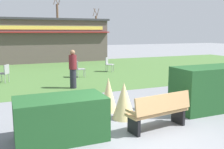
% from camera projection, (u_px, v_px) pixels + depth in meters
% --- Properties ---
extents(ground_plane, '(80.00, 80.00, 0.00)m').
position_uv_depth(ground_plane, '(146.00, 140.00, 5.84)').
color(ground_plane, slate).
extents(lawn_patch, '(36.00, 12.00, 0.01)m').
position_uv_depth(lawn_patch, '(57.00, 72.00, 15.58)').
color(lawn_patch, '#446B33').
rests_on(lawn_patch, ground_plane).
extents(park_bench, '(1.75, 0.74, 0.95)m').
position_uv_depth(park_bench, '(159.00, 111.00, 6.42)').
color(park_bench, tan).
rests_on(park_bench, ground_plane).
extents(hedge_left, '(2.02, 1.10, 1.00)m').
position_uv_depth(hedge_left, '(61.00, 118.00, 5.81)').
color(hedge_left, '#1E4C23').
rests_on(hedge_left, ground_plane).
extents(hedge_right, '(2.59, 1.10, 1.38)m').
position_uv_depth(hedge_right, '(212.00, 88.00, 8.09)').
color(hedge_right, '#1E4C23').
rests_on(hedge_right, ground_plane).
extents(ornamental_grass_behind_left, '(0.54, 0.54, 1.07)m').
position_uv_depth(ornamental_grass_behind_left, '(108.00, 95.00, 7.90)').
color(ornamental_grass_behind_left, '#D1BC7F').
rests_on(ornamental_grass_behind_left, ground_plane).
extents(ornamental_grass_behind_right, '(0.66, 0.66, 1.05)m').
position_uv_depth(ornamental_grass_behind_right, '(124.00, 101.00, 7.23)').
color(ornamental_grass_behind_right, '#D1BC7F').
rests_on(ornamental_grass_behind_right, ground_plane).
extents(food_kiosk, '(9.23, 4.07, 3.53)m').
position_uv_depth(food_kiosk, '(51.00, 40.00, 21.75)').
color(food_kiosk, '#594C47').
rests_on(food_kiosk, ground_plane).
extents(cafe_chair_west, '(0.48, 0.48, 0.89)m').
position_uv_depth(cafe_chair_west, '(79.00, 68.00, 13.84)').
color(cafe_chair_west, gray).
rests_on(cafe_chair_west, ground_plane).
extents(cafe_chair_east, '(0.60, 0.60, 0.89)m').
position_uv_depth(cafe_chair_east, '(5.00, 72.00, 12.37)').
color(cafe_chair_east, gray).
rests_on(cafe_chair_east, ground_plane).
extents(cafe_chair_center, '(0.62, 0.62, 0.89)m').
position_uv_depth(cafe_chair_center, '(108.00, 63.00, 15.83)').
color(cafe_chair_center, gray).
rests_on(cafe_chair_center, ground_plane).
extents(person_strolling, '(0.34, 0.34, 1.69)m').
position_uv_depth(person_strolling, '(73.00, 69.00, 11.10)').
color(person_strolling, '#23232D').
rests_on(person_strolling, ground_plane).
extents(parked_car_west_slot, '(4.32, 2.30, 1.20)m').
position_uv_depth(parked_car_west_slot, '(7.00, 49.00, 26.61)').
color(parked_car_west_slot, navy).
rests_on(parked_car_west_slot, ground_plane).
extents(parked_car_center_slot, '(4.30, 2.25, 1.20)m').
position_uv_depth(parked_car_center_slot, '(58.00, 48.00, 28.64)').
color(parked_car_center_slot, maroon).
rests_on(parked_car_center_slot, ground_plane).
extents(tree_left_bg, '(0.91, 0.96, 5.80)m').
position_uv_depth(tree_left_bg, '(96.00, 31.00, 37.12)').
color(tree_left_bg, brown).
rests_on(tree_left_bg, ground_plane).
extents(tree_right_bg, '(0.91, 0.96, 6.94)m').
position_uv_depth(tree_right_bg, '(58.00, 27.00, 32.29)').
color(tree_right_bg, brown).
rests_on(tree_right_bg, ground_plane).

